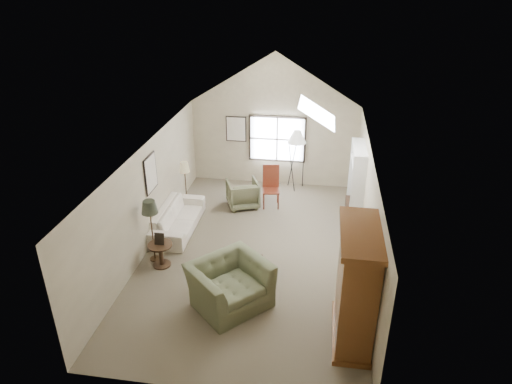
# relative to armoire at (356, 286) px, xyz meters

# --- Properties ---
(room_shell) EXTENTS (5.01, 8.01, 4.00)m
(room_shell) POSITION_rel_armoire_xyz_m (-2.18, 2.40, 2.11)
(room_shell) COLOR #69604B
(room_shell) RESTS_ON ground
(window) EXTENTS (1.72, 0.08, 1.42)m
(window) POSITION_rel_armoire_xyz_m (-2.08, 6.36, 0.35)
(window) COLOR black
(window) RESTS_ON room_shell
(skylight) EXTENTS (0.80, 1.20, 0.52)m
(skylight) POSITION_rel_armoire_xyz_m (-0.88, 3.30, 2.12)
(skylight) COLOR white
(skylight) RESTS_ON room_shell
(wall_art) EXTENTS (1.97, 3.71, 0.88)m
(wall_art) POSITION_rel_armoire_xyz_m (-4.06, 4.34, 0.63)
(wall_art) COLOR black
(wall_art) RESTS_ON room_shell
(armoire) EXTENTS (0.60, 1.50, 2.20)m
(armoire) POSITION_rel_armoire_xyz_m (0.00, 0.00, 0.00)
(armoire) COLOR brown
(armoire) RESTS_ON ground
(tv_alcove) EXTENTS (0.32, 1.30, 2.10)m
(tv_alcove) POSITION_rel_armoire_xyz_m (0.16, 4.00, 0.05)
(tv_alcove) COLOR white
(tv_alcove) RESTS_ON ground
(media_console) EXTENTS (0.34, 1.18, 0.60)m
(media_console) POSITION_rel_armoire_xyz_m (0.14, 4.00, -0.80)
(media_console) COLOR #382316
(media_console) RESTS_ON ground
(tv_panel) EXTENTS (0.05, 0.90, 0.55)m
(tv_panel) POSITION_rel_armoire_xyz_m (0.14, 4.00, -0.18)
(tv_panel) COLOR black
(tv_panel) RESTS_ON media_console
(sofa) EXTENTS (0.88, 2.22, 0.65)m
(sofa) POSITION_rel_armoire_xyz_m (-4.25, 3.19, -0.78)
(sofa) COLOR white
(sofa) RESTS_ON ground
(armchair_near) EXTENTS (1.88, 1.89, 0.92)m
(armchair_near) POSITION_rel_armoire_xyz_m (-2.35, 0.53, -0.64)
(armchair_near) COLOR #636C4C
(armchair_near) RESTS_ON ground
(armchair_far) EXTENTS (1.08, 1.09, 0.77)m
(armchair_far) POSITION_rel_armoire_xyz_m (-2.84, 4.69, -0.72)
(armchair_far) COLOR #585A3F
(armchair_far) RESTS_ON ground
(coffee_table) EXTENTS (0.85, 0.51, 0.42)m
(coffee_table) POSITION_rel_armoire_xyz_m (-2.26, 1.47, -0.89)
(coffee_table) COLOR #321B14
(coffee_table) RESTS_ON ground
(bowl) EXTENTS (0.21, 0.21, 0.05)m
(bowl) POSITION_rel_armoire_xyz_m (-2.26, 1.47, -0.66)
(bowl) COLOR #392A17
(bowl) RESTS_ON coffee_table
(side_table) EXTENTS (0.56, 0.56, 0.55)m
(side_table) POSITION_rel_armoire_xyz_m (-4.15, 1.59, -0.82)
(side_table) COLOR #3A2317
(side_table) RESTS_ON ground
(side_chair) EXTENTS (0.52, 0.52, 1.18)m
(side_chair) POSITION_rel_armoire_xyz_m (-2.06, 4.81, -0.51)
(side_chair) COLOR maroon
(side_chair) RESTS_ON ground
(tripod_lamp) EXTENTS (0.71, 0.71, 1.87)m
(tripod_lamp) POSITION_rel_armoire_xyz_m (-1.48, 6.10, -0.16)
(tripod_lamp) COLOR silver
(tripod_lamp) RESTS_ON ground
(dark_lamp) EXTENTS (0.37, 0.37, 1.54)m
(dark_lamp) POSITION_rel_armoire_xyz_m (-4.38, 1.79, -0.33)
(dark_lamp) COLOR black
(dark_lamp) RESTS_ON ground
(tan_lamp) EXTENTS (0.28, 0.28, 1.39)m
(tan_lamp) POSITION_rel_armoire_xyz_m (-4.38, 4.39, -0.41)
(tan_lamp) COLOR tan
(tan_lamp) RESTS_ON ground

